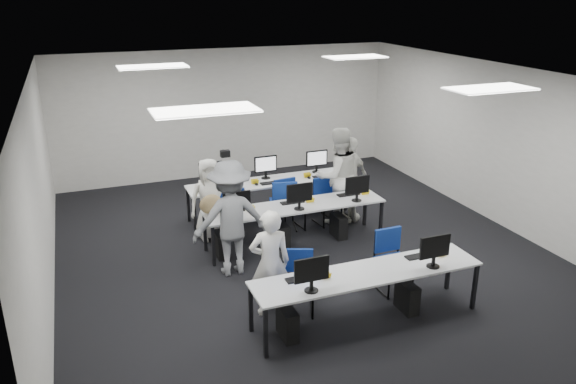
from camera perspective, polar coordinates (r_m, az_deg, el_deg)
name	(u,v)px	position (r m, az deg, el deg)	size (l,w,h in m)	color
room	(300,166)	(9.32, 1.23, 2.61)	(9.00, 9.02, 3.00)	black
ceiling_panels	(301,76)	(8.98, 1.30, 11.69)	(5.20, 4.60, 0.02)	white
desk_front	(368,275)	(7.64, 8.10, -8.38)	(3.20, 0.70, 0.73)	silver
desk_mid	(295,208)	(9.77, 0.75, -1.65)	(3.20, 0.70, 0.73)	silver
desk_back	(269,183)	(11.00, -1.96, 0.87)	(3.20, 0.70, 0.73)	silver
equipment_front	(355,300)	(7.70, 6.78, -10.82)	(2.51, 0.41, 1.19)	#0B1D98
equipment_mid	(285,227)	(9.81, -0.26, -3.58)	(2.91, 0.41, 1.19)	white
equipment_back	(278,197)	(11.18, -1.05, -0.54)	(2.91, 0.41, 1.19)	white
chair_0	(298,293)	(7.97, 1.07, -10.23)	(0.56, 0.59, 0.87)	navy
chair_1	(392,272)	(8.62, 10.57, -7.97)	(0.46, 0.50, 0.92)	navy
chair_2	(233,223)	(10.23, -5.61, -3.14)	(0.58, 0.60, 0.89)	navy
chair_3	(289,214)	(10.54, 0.13, -2.22)	(0.51, 0.54, 0.93)	navy
chair_4	(327,209)	(10.83, 3.95, -1.76)	(0.47, 0.50, 0.87)	navy
chair_5	(229,217)	(10.45, -6.05, -2.53)	(0.55, 0.59, 0.95)	navy
chair_6	(283,212)	(10.56, -0.47, -2.10)	(0.59, 0.62, 0.98)	navy
chair_7	(337,203)	(11.17, 4.97, -1.07)	(0.50, 0.53, 0.88)	navy
handbag	(211,204)	(9.44, -7.85, -1.23)	(0.40, 0.26, 0.33)	olive
student_0	(270,263)	(7.68, -1.84, -7.23)	(0.56, 0.37, 1.55)	silver
student_1	(337,176)	(10.69, 5.05, 1.66)	(0.91, 0.71, 1.87)	silver
student_2	(210,199)	(10.08, -7.94, -0.74)	(0.73, 0.47, 1.49)	silver
student_3	(348,179)	(10.84, 6.16, 1.31)	(0.97, 0.40, 1.66)	silver
photographer	(231,218)	(8.76, -5.86, -2.65)	(1.20, 0.69, 1.86)	slate
dslr_camera	(225,154)	(8.59, -6.41, 3.89)	(0.14, 0.18, 0.10)	black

